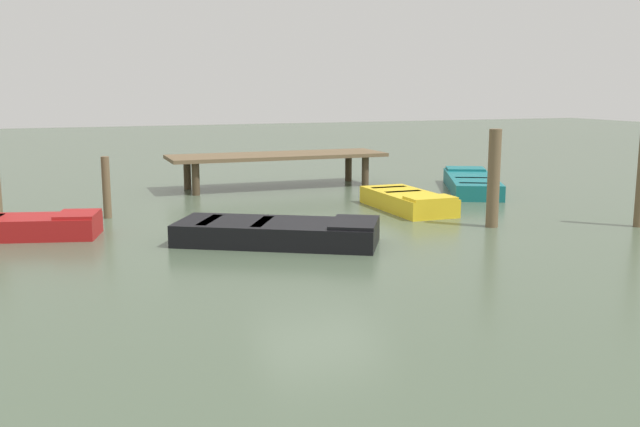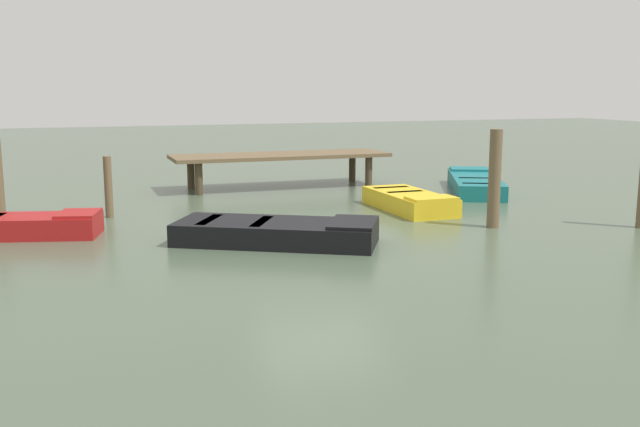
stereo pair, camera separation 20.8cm
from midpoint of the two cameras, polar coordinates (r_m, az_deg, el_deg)
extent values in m
plane|color=#475642|center=(14.02, -0.42, -1.41)|extent=(80.00, 80.00, 0.00)
cube|color=brown|center=(19.99, -3.73, 4.64)|extent=(6.06, 1.81, 0.10)
cylinder|color=#473927|center=(21.43, 2.01, 3.75)|extent=(0.20, 0.20, 0.85)
cylinder|color=#473927|center=(20.30, 3.35, 3.38)|extent=(0.20, 0.20, 0.85)
cylinder|color=#473927|center=(20.09, -10.86, 3.14)|extent=(0.20, 0.20, 0.85)
cylinder|color=#473927|center=(18.88, -10.22, 2.73)|extent=(0.20, 0.20, 0.85)
cube|color=maroon|center=(14.61, -24.05, -1.03)|extent=(3.43, 1.83, 0.40)
cube|color=black|center=(14.58, -24.09, -0.49)|extent=(2.90, 1.49, 0.04)
cube|color=maroon|center=(14.22, -19.22, -0.05)|extent=(0.93, 1.07, 0.06)
cube|color=#14666B|center=(19.82, 11.71, 2.37)|extent=(2.82, 4.08, 0.40)
cube|color=beige|center=(19.80, 11.73, 2.77)|extent=(2.32, 3.43, 0.04)
cube|color=#14666B|center=(21.31, 11.28, 3.54)|extent=(1.35, 1.26, 0.06)
cube|color=#9B9789|center=(19.51, 11.83, 2.77)|extent=(0.92, 0.59, 0.04)
cube|color=#9B9789|center=(18.43, 12.21, 2.34)|extent=(0.92, 0.59, 0.04)
cube|color=black|center=(12.90, -3.92, -1.54)|extent=(3.82, 3.02, 0.40)
cube|color=gray|center=(12.87, -3.92, -0.93)|extent=(3.19, 2.48, 0.04)
cube|color=black|center=(12.62, 2.30, -0.72)|extent=(1.32, 1.48, 0.06)
cube|color=#776E5D|center=(12.93, -5.09, -0.72)|extent=(0.72, 1.04, 0.04)
cube|color=#776E5D|center=(13.20, -9.26, -0.58)|extent=(0.72, 1.04, 0.04)
cube|color=gold|center=(16.53, 6.61, 0.99)|extent=(1.18, 2.78, 0.40)
cube|color=#4C3319|center=(16.50, 6.62, 1.47)|extent=(0.92, 2.37, 0.04)
cube|color=gold|center=(15.55, 8.45, 1.23)|extent=(1.05, 0.62, 0.06)
cube|color=#42301E|center=(16.68, 6.30, 1.71)|extent=(0.90, 0.21, 0.04)
cube|color=#42301E|center=(17.36, 5.16, 2.06)|extent=(0.90, 0.21, 0.04)
cylinder|color=brown|center=(14.66, 13.32, 2.74)|extent=(0.25, 0.25, 1.98)
cylinder|color=brown|center=(16.02, -17.07, 2.01)|extent=(0.17, 0.17, 1.33)
camera|label=1|loc=(0.10, -90.43, -0.08)|focal=40.01mm
camera|label=2|loc=(0.10, 89.57, 0.08)|focal=40.01mm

